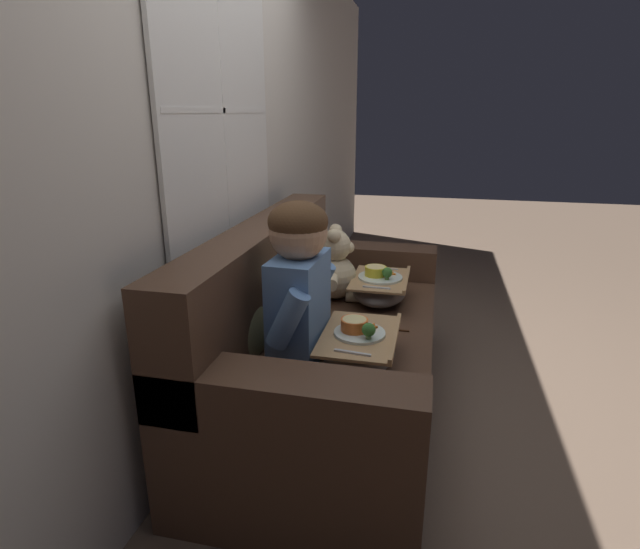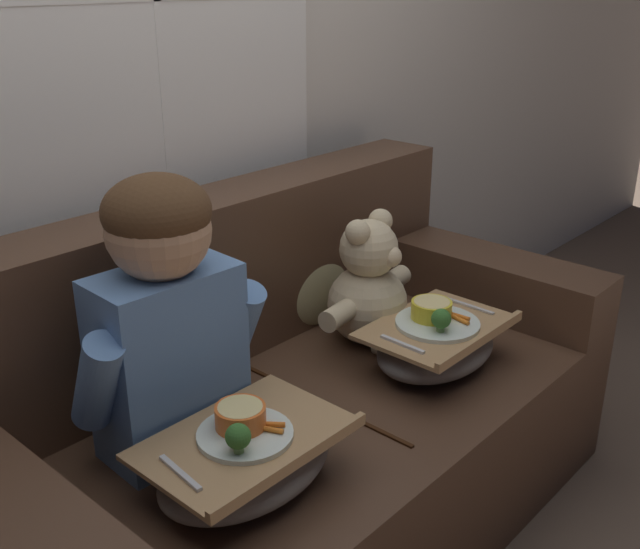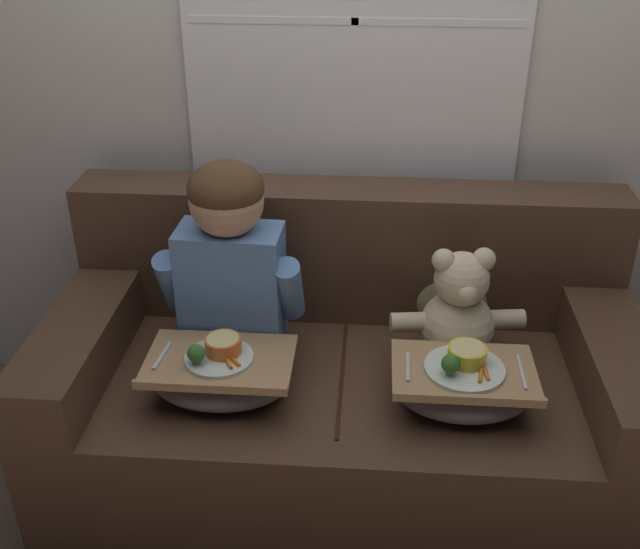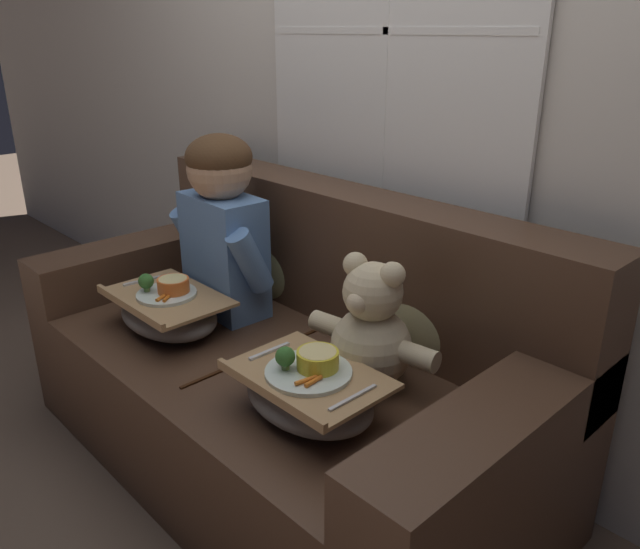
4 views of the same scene
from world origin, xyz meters
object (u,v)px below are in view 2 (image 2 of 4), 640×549
Objects in this scene: throw_pillow_behind_child at (118,355)px; child_figure at (165,305)px; lap_tray_child at (246,460)px; throw_pillow_behind_teddy at (314,274)px; lap_tray_teddy at (436,343)px; teddy_bear at (369,289)px; couch at (286,425)px.

child_figure reaches higher than throw_pillow_behind_child.
throw_pillow_behind_teddy is at bearing 32.71° from lap_tray_child.
child_figure is 0.39m from lap_tray_child.
throw_pillow_behind_teddy reaches higher than lap_tray_teddy.
couch is at bearing -179.36° from teddy_bear.
child_figure is at bearing 179.66° from teddy_bear.
couch is at bearing -31.88° from throw_pillow_behind_child.
couch reaches higher than throw_pillow_behind_child.
teddy_bear is at bearing -16.96° from throw_pillow_behind_child.
throw_pillow_behind_child is 0.49m from lap_tray_child.
child_figure reaches higher than throw_pillow_behind_teddy.
teddy_bear is at bearing -89.81° from throw_pillow_behind_teddy.
child_figure reaches higher than couch.
throw_pillow_behind_teddy is at bearing 16.66° from child_figure.
throw_pillow_behind_child is at bearing 89.99° from child_figure.
child_figure is at bearing -90.01° from throw_pillow_behind_child.
lap_tray_child is 0.74m from lap_tray_teddy.
couch is 4.24× the size of lap_tray_child.
lap_tray_child is (-0.74, -0.48, -0.09)m from throw_pillow_behind_teddy.
throw_pillow_behind_child is 0.89m from lap_tray_teddy.
throw_pillow_behind_child is at bearing 148.12° from couch.
child_figure reaches higher than teddy_bear.
couch reaches higher than lap_tray_child.
throw_pillow_behind_child is 0.82× the size of lap_tray_teddy.
couch reaches higher than lap_tray_teddy.
child_figure is 1.56× the size of lap_tray_teddy.
lap_tray_teddy is at bearing -32.71° from throw_pillow_behind_child.
throw_pillow_behind_child is 0.78× the size of lap_tray_child.
throw_pillow_behind_teddy reaches higher than lap_tray_child.
teddy_bear reaches higher than lap_tray_teddy.
lap_tray_child is at bearing -146.47° from couch.
throw_pillow_behind_teddy is 0.23m from teddy_bear.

